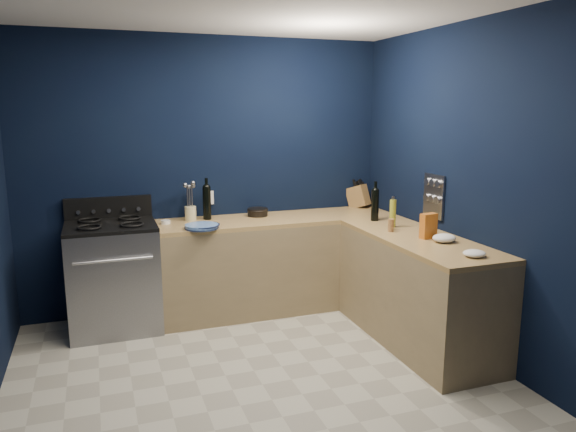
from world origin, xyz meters
name	(u,v)px	position (x,y,z in m)	size (l,w,h in m)	color
floor	(262,386)	(0.00, 0.00, -0.01)	(3.50, 3.50, 0.02)	#ACA897
wall_back	(208,175)	(0.00, 1.76, 1.30)	(3.50, 0.02, 2.60)	black
wall_right	(479,191)	(1.76, 0.00, 1.30)	(0.02, 3.50, 2.60)	black
wall_front	(400,285)	(0.00, -1.76, 1.30)	(3.50, 0.02, 2.60)	black
cab_back	(278,265)	(0.60, 1.44, 0.43)	(2.30, 0.63, 0.86)	#89744F
top_back	(278,220)	(0.60, 1.44, 0.88)	(2.30, 0.63, 0.04)	brown
cab_right	(417,292)	(1.44, 0.29, 0.43)	(0.63, 1.67, 0.86)	#89744F
top_right	(420,239)	(1.44, 0.29, 0.88)	(0.63, 1.67, 0.04)	brown
gas_range	(114,278)	(-0.93, 1.42, 0.46)	(0.76, 0.66, 0.92)	gray
oven_door	(115,291)	(-0.93, 1.10, 0.45)	(0.59, 0.02, 0.42)	black
cooktop	(110,226)	(-0.93, 1.42, 0.94)	(0.76, 0.66, 0.03)	black
backguard	(109,208)	(-0.93, 1.72, 1.04)	(0.76, 0.06, 0.20)	black
spice_panel	(434,196)	(1.74, 0.55, 1.18)	(0.02, 0.28, 0.38)	gray
wall_outlet	(209,198)	(0.00, 1.74, 1.08)	(0.09, 0.02, 0.13)	white
plate_stack	(202,226)	(-0.18, 1.20, 0.92)	(0.29, 0.29, 0.04)	#426FB0
ramekin	(166,222)	(-0.45, 1.50, 0.92)	(0.09, 0.09, 0.03)	white
utensil_crock	(191,213)	(-0.21, 1.58, 0.97)	(0.11, 0.11, 0.13)	beige
wine_bottle_back	(207,203)	(-0.05, 1.58, 1.06)	(0.08, 0.08, 0.31)	black
lemon_basket	(258,212)	(0.44, 1.58, 0.94)	(0.20, 0.20, 0.07)	black
knife_block	(358,197)	(1.58, 1.69, 1.01)	(0.12, 0.20, 0.22)	brown
wine_bottle_right	(375,205)	(1.41, 1.00, 1.04)	(0.07, 0.07, 0.29)	black
oil_bottle	(393,213)	(1.42, 0.69, 1.02)	(0.06, 0.06, 0.24)	#9B9F29
spice_jar_near	(391,225)	(1.31, 0.54, 0.96)	(0.05, 0.05, 0.11)	olive
spice_jar_far	(391,224)	(1.35, 0.60, 0.95)	(0.05, 0.05, 0.09)	olive
crouton_bag	(428,226)	(1.48, 0.23, 1.00)	(0.14, 0.06, 0.20)	#B33F1F
towel_front	(444,238)	(1.52, 0.07, 0.93)	(0.19, 0.16, 0.07)	white
towel_end	(474,253)	(1.46, -0.36, 0.92)	(0.16, 0.15, 0.05)	white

